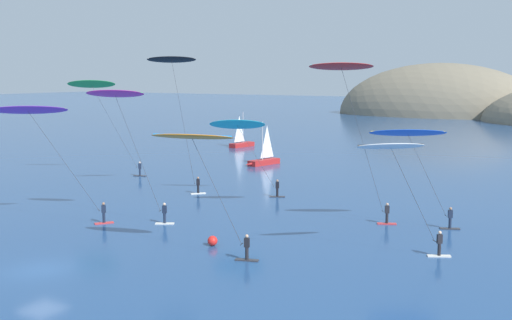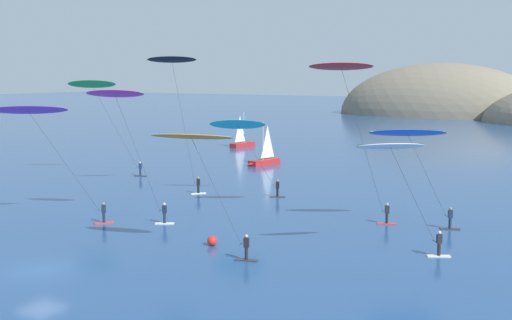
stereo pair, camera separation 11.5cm
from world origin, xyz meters
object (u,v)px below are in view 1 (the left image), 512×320
kitesurfer_magenta (119,103)px  kitesurfer_purple (33,117)px  sailboat_far (243,143)px  kitesurfer_black (174,72)px  kitesurfer_white (396,157)px  marker_buoy (213,241)px  kitesurfer_red (345,78)px  kitesurfer_green (95,90)px  kitesurfer_cyan (240,129)px  kitesurfer_orange (196,145)px  sailboat_near (262,160)px  kitesurfer_blue (410,138)px

kitesurfer_magenta → kitesurfer_purple: size_ratio=1.12×
sailboat_far → kitesurfer_black: bearing=-67.3°
kitesurfer_white → marker_buoy: 13.78m
kitesurfer_white → marker_buoy: kitesurfer_white is taller
kitesurfer_magenta → marker_buoy: size_ratio=15.26×
kitesurfer_white → kitesurfer_red: 11.04m
kitesurfer_black → kitesurfer_green: 15.78m
kitesurfer_cyan → kitesurfer_orange: bearing=-65.9°
sailboat_far → marker_buoy: size_ratio=8.53×
kitesurfer_white → kitesurfer_orange: 12.73m
kitesurfer_cyan → kitesurfer_black: 8.47m
sailboat_near → sailboat_far: bearing=128.4°
sailboat_near → kitesurfer_magenta: 36.03m
kitesurfer_magenta → kitesurfer_green: (-18.66, 16.38, 0.48)m
kitesurfer_blue → kitesurfer_magenta: size_ratio=0.73×
sailboat_far → kitesurfer_blue: (40.56, -41.72, 6.35)m
kitesurfer_green → marker_buoy: kitesurfer_green is taller
sailboat_near → kitesurfer_purple: 39.34m
sailboat_near → kitesurfer_purple: size_ratio=0.63×
kitesurfer_cyan → kitesurfer_purple: bearing=-111.7°
kitesurfer_purple → kitesurfer_black: 16.52m
sailboat_near → kitesurfer_black: 25.32m
kitesurfer_purple → kitesurfer_black: size_ratio=0.70×
kitesurfer_orange → kitesurfer_cyan: kitesurfer_orange is taller
marker_buoy → kitesurfer_magenta: bearing=167.9°
kitesurfer_orange → marker_buoy: bearing=103.0°
sailboat_near → kitesurfer_red: 35.80m
kitesurfer_orange → kitesurfer_red: (4.58, 13.26, 4.20)m
kitesurfer_blue → marker_buoy: kitesurfer_blue is taller
kitesurfer_magenta → kitesurfer_green: 24.83m
kitesurfer_blue → kitesurfer_orange: 17.27m
kitesurfer_white → kitesurfer_cyan: (-19.74, 13.06, 0.02)m
kitesurfer_purple → marker_buoy: 17.38m
marker_buoy → sailboat_far: bearing=119.6°
kitesurfer_green → marker_buoy: 35.73m
kitesurfer_cyan → kitesurfer_green: size_ratio=0.68×
kitesurfer_green → marker_buoy: size_ratio=16.04×
sailboat_far → kitesurfer_red: (35.61, -42.85, 10.89)m
kitesurfer_purple → kitesurfer_cyan: bearing=68.3°
kitesurfer_magenta → kitesurfer_purple: 6.55m
kitesurfer_red → marker_buoy: 16.24m
kitesurfer_blue → kitesurfer_magenta: kitesurfer_magenta is taller
kitesurfer_red → kitesurfer_purple: bearing=-148.3°
kitesurfer_blue → kitesurfer_red: bearing=-167.1°
kitesurfer_green → kitesurfer_red: bearing=-13.2°
sailboat_far → kitesurfer_green: size_ratio=0.53×
sailboat_far → kitesurfer_blue: bearing=-45.8°
kitesurfer_purple → kitesurfer_green: kitesurfer_green is taller
kitesurfer_orange → kitesurfer_green: bearing=144.3°
kitesurfer_black → kitesurfer_green: size_ratio=1.21×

